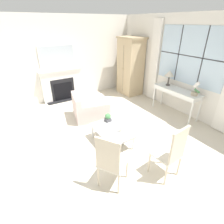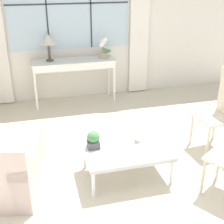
# 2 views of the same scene
# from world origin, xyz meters

# --- Properties ---
(ground_plane) EXTENTS (14.00, 14.00, 0.00)m
(ground_plane) POSITION_xyz_m (0.00, 0.00, 0.00)
(ground_plane) COLOR beige
(wall_back_windowed) EXTENTS (7.20, 0.14, 2.80)m
(wall_back_windowed) POSITION_xyz_m (0.00, 3.02, 1.40)
(wall_back_windowed) COLOR silver
(wall_back_windowed) RESTS_ON ground_plane
(wall_left) EXTENTS (0.06, 7.20, 2.80)m
(wall_left) POSITION_xyz_m (-3.03, 0.60, 1.40)
(wall_left) COLOR silver
(wall_left) RESTS_ON ground_plane
(fireplace) EXTENTS (0.34, 1.45, 1.91)m
(fireplace) POSITION_xyz_m (-2.91, 0.14, 0.65)
(fireplace) COLOR black
(fireplace) RESTS_ON ground_plane
(armoire) EXTENTS (0.95, 0.72, 2.10)m
(armoire) POSITION_xyz_m (-2.18, 2.62, 1.05)
(armoire) COLOR tan
(armoire) RESTS_ON ground_plane
(console_table) EXTENTS (1.48, 0.46, 0.80)m
(console_table) POSITION_xyz_m (-0.01, 2.71, 0.71)
(console_table) COLOR white
(console_table) RESTS_ON ground_plane
(table_lamp) EXTENTS (0.29, 0.29, 0.46)m
(table_lamp) POSITION_xyz_m (-0.41, 2.75, 1.16)
(table_lamp) COLOR #4C4742
(table_lamp) RESTS_ON console_table
(potted_orchid) EXTENTS (0.23, 0.18, 0.39)m
(potted_orchid) POSITION_xyz_m (0.55, 2.73, 0.96)
(potted_orchid) COLOR tan
(potted_orchid) RESTS_ON console_table
(armchair_upholstered) EXTENTS (1.03, 1.11, 0.75)m
(armchair_upholstered) POSITION_xyz_m (-1.17, 0.39, 0.25)
(armchair_upholstered) COLOR beige
(armchair_upholstered) RESTS_ON ground_plane
(side_chair_wooden) EXTENTS (0.48, 0.48, 1.09)m
(side_chair_wooden) POSITION_xyz_m (1.66, 0.61, 0.60)
(side_chair_wooden) COLOR beige
(side_chair_wooden) RESTS_ON ground_plane
(accent_chair_wooden) EXTENTS (0.61, 0.61, 1.05)m
(accent_chair_wooden) POSITION_xyz_m (1.27, -0.39, 0.58)
(accent_chair_wooden) COLOR beige
(accent_chair_wooden) RESTS_ON ground_plane
(coffee_table) EXTENTS (1.01, 0.65, 0.38)m
(coffee_table) POSITION_xyz_m (0.25, 0.28, 0.34)
(coffee_table) COLOR silver
(coffee_table) RESTS_ON ground_plane
(potted_plant_small) EXTENTS (0.15, 0.15, 0.21)m
(potted_plant_small) POSITION_xyz_m (-0.12, 0.39, 0.48)
(potted_plant_small) COLOR #4C4C51
(potted_plant_small) RESTS_ON coffee_table
(pillar_candle) EXTENTS (0.11, 0.11, 0.15)m
(pillar_candle) POSITION_xyz_m (0.43, 0.41, 0.44)
(pillar_candle) COLOR silver
(pillar_candle) RESTS_ON coffee_table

